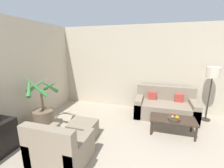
% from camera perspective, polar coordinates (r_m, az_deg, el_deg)
% --- Properties ---
extents(wall_back, '(8.47, 0.06, 2.70)m').
position_cam_1_polar(wall_back, '(4.96, 19.37, 5.34)').
color(wall_back, beige).
rests_on(wall_back, ground_plane).
extents(potted_palm, '(0.84, 0.82, 1.40)m').
position_cam_1_polar(potted_palm, '(4.24, -24.64, -9.70)').
color(potted_palm, brown).
rests_on(potted_palm, ground_plane).
extents(sofa_loveseat, '(1.71, 0.85, 0.86)m').
position_cam_1_polar(sofa_loveseat, '(4.74, 19.47, -8.37)').
color(sofa_loveseat, gray).
rests_on(sofa_loveseat, ground_plane).
extents(floor_lamp, '(0.33, 0.33, 1.51)m').
position_cam_1_polar(floor_lamp, '(4.79, 33.97, 2.74)').
color(floor_lamp, '#2D2823').
rests_on(floor_lamp, ground_plane).
extents(coffee_table, '(1.03, 0.51, 0.38)m').
position_cam_1_polar(coffee_table, '(3.92, 22.07, -12.73)').
color(coffee_table, '#38281E').
rests_on(coffee_table, ground_plane).
extents(fruit_bowl, '(0.26, 0.26, 0.04)m').
position_cam_1_polar(fruit_bowl, '(3.85, 22.54, -12.14)').
color(fruit_bowl, '#42382D').
rests_on(fruit_bowl, coffee_table).
extents(apple_red, '(0.07, 0.07, 0.07)m').
position_cam_1_polar(apple_red, '(3.89, 22.14, -10.87)').
color(apple_red, red).
rests_on(apple_red, fruit_bowl).
extents(apple_green, '(0.07, 0.07, 0.07)m').
position_cam_1_polar(apple_green, '(3.79, 22.07, -11.53)').
color(apple_green, olive).
rests_on(apple_green, fruit_bowl).
extents(orange_fruit, '(0.09, 0.09, 0.09)m').
position_cam_1_polar(orange_fruit, '(3.79, 23.54, -11.56)').
color(orange_fruit, orange).
rests_on(orange_fruit, fruit_bowl).
extents(armchair, '(0.91, 0.80, 0.87)m').
position_cam_1_polar(armchair, '(2.97, -18.95, -22.70)').
color(armchair, gray).
rests_on(armchair, ground_plane).
extents(ottoman, '(0.57, 0.53, 0.39)m').
position_cam_1_polar(ottoman, '(3.60, -10.92, -16.87)').
color(ottoman, gray).
rests_on(ottoman, ground_plane).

